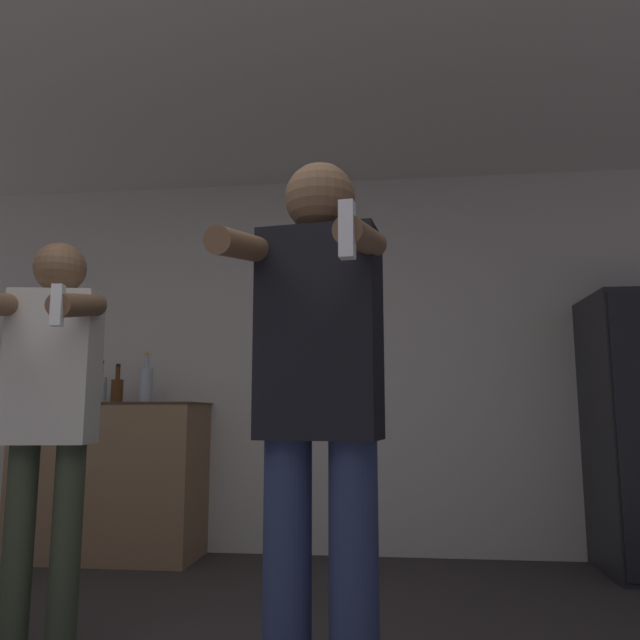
{
  "coord_description": "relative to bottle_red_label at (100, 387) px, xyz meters",
  "views": [
    {
      "loc": [
        0.78,
        -1.01,
        0.9
      ],
      "look_at": [
        0.57,
        0.83,
        1.19
      ],
      "focal_mm": 35.0,
      "sensor_mm": 36.0,
      "label": 1
    }
  ],
  "objects": [
    {
      "name": "wall_back",
      "position": [
        1.11,
        0.35,
        0.19
      ],
      "size": [
        7.0,
        0.06,
        2.55
      ],
      "color": "silver",
      "rests_on": "ground_plane"
    },
    {
      "name": "ceiling_slab",
      "position": [
        1.11,
        -1.29,
        1.49
      ],
      "size": [
        7.0,
        3.73,
        0.05
      ],
      "color": "silver",
      "rests_on": "wall_back"
    },
    {
      "name": "counter",
      "position": [
        0.08,
        0.06,
        -0.59
      ],
      "size": [
        1.2,
        0.54,
        0.99
      ],
      "color": "#997551",
      "rests_on": "ground_plane"
    },
    {
      "name": "bottle_red_label",
      "position": [
        0.0,
        0.0,
        0.0
      ],
      "size": [
        0.09,
        0.09,
        0.28
      ],
      "color": "silver",
      "rests_on": "counter"
    },
    {
      "name": "bottle_short_whiskey",
      "position": [
        0.12,
        -0.0,
        -0.01
      ],
      "size": [
        0.08,
        0.08,
        0.25
      ],
      "color": "#563314",
      "rests_on": "counter"
    },
    {
      "name": "bottle_amber_bourbon",
      "position": [
        0.31,
        0.0,
        0.02
      ],
      "size": [
        0.09,
        0.09,
        0.32
      ],
      "color": "silver",
      "rests_on": "counter"
    },
    {
      "name": "bottle_tall_gin",
      "position": [
        -0.22,
        -0.0,
        -0.01
      ],
      "size": [
        0.07,
        0.07,
        0.26
      ],
      "color": "maroon",
      "rests_on": "counter"
    },
    {
      "name": "person_woman_foreground",
      "position": [
        1.68,
        -2.08,
        -0.14
      ],
      "size": [
        0.46,
        0.55,
        1.68
      ],
      "color": "navy",
      "rests_on": "ground_plane"
    },
    {
      "name": "person_man_side",
      "position": [
        0.58,
        -1.61,
        -0.12
      ],
      "size": [
        0.45,
        0.57,
        1.59
      ],
      "color": "#38422D",
      "rests_on": "ground_plane"
    }
  ]
}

